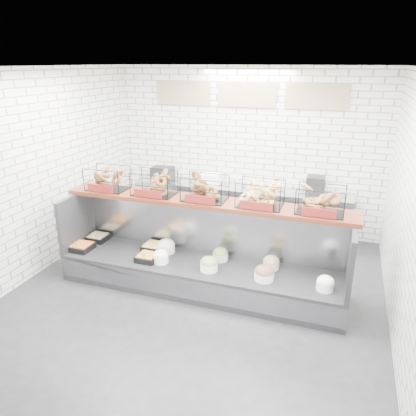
% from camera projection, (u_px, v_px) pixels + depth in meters
% --- Properties ---
extents(ground, '(5.50, 5.50, 0.00)m').
position_uv_depth(ground, '(193.00, 298.00, 5.55)').
color(ground, black).
rests_on(ground, ground).
extents(room_shell, '(5.02, 5.51, 3.01)m').
position_uv_depth(room_shell, '(207.00, 141.00, 5.38)').
color(room_shell, silver).
rests_on(room_shell, ground).
extents(display_case, '(4.00, 0.90, 1.20)m').
position_uv_depth(display_case, '(201.00, 266.00, 5.75)').
color(display_case, black).
rests_on(display_case, ground).
extents(bagel_shelf, '(4.10, 0.50, 0.40)m').
position_uv_depth(bagel_shelf, '(205.00, 191.00, 5.53)').
color(bagel_shelf, '#3D160D').
rests_on(bagel_shelf, display_case).
extents(prep_counter, '(4.00, 0.60, 1.20)m').
position_uv_depth(prep_counter, '(239.00, 209.00, 7.55)').
color(prep_counter, '#93969B').
rests_on(prep_counter, ground).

